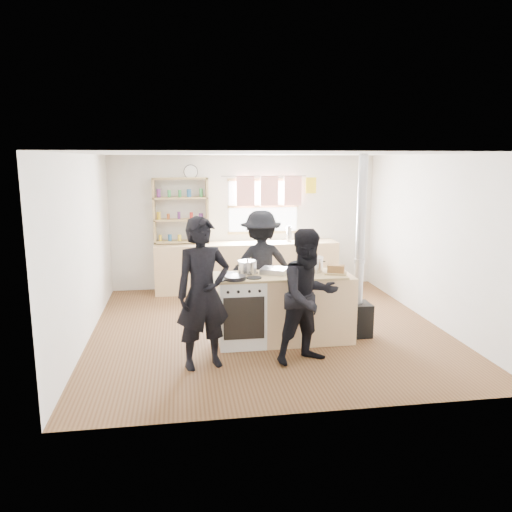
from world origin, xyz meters
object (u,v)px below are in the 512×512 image
Objects in this scene: thermos at (289,234)px; flue_heater at (358,290)px; stockpot_counter at (312,264)px; person_near_right at (309,297)px; person_near_left at (203,293)px; skillet_greens at (235,277)px; roast_tray at (274,270)px; bread_board at (336,270)px; person_far at (261,265)px; stockpot_stove at (247,267)px; cooking_island at (285,308)px.

flue_heater is at bearing -81.70° from thermos.
person_near_right reaches higher than stockpot_counter.
stockpot_counter is at bearing 12.13° from person_near_left.
skillet_greens is at bearing -114.41° from thermos.
person_near_right is at bearing -70.85° from roast_tray.
flue_heater is at bearing 22.21° from bread_board.
person_far reaches higher than person_near_right.
flue_heater is at bearing 8.92° from skillet_greens.
roast_tray is (-0.79, -2.69, -0.07)m from thermos.
skillet_greens is (-1.35, -2.97, -0.08)m from thermos.
thermos is 3.53m from person_near_right.
person_far reaches higher than skillet_greens.
thermos reaches higher than roast_tray.
skillet_greens is 0.24× the size of person_near_right.
stockpot_counter reaches higher than roast_tray.
person_near_left is at bearing 159.50° from person_near_right.
bread_board is at bearing 31.84° from person_near_right.
stockpot_counter is (0.53, 0.04, 0.06)m from roast_tray.
skillet_greens is at bearing -171.08° from flue_heater.
thermos is at bearing 63.21° from person_near_right.
thermos is 0.93× the size of stockpot_counter.
stockpot_stove is at bearing 67.32° from person_far.
person_near_right is at bearing -79.39° from cooking_island.
stockpot_counter is 0.34m from bread_board.
person_near_left is at bearing -132.00° from skillet_greens.
person_far is at bearing 70.50° from stockpot_stove.
person_far reaches higher than roast_tray.
person_near_right reaches higher than thermos.
stockpot_stove is at bearing 179.28° from flue_heater.
skillet_greens is 1.34m from person_far.
bread_board is at bearing 123.61° from person_far.
skillet_greens is at bearing -163.77° from stockpot_counter.
flue_heater is 2.30m from person_near_left.
thermos is 2.90m from cooking_island.
cooking_island is 1.18× the size of person_far.
person_near_left is at bearing -152.43° from stockpot_counter.
stockpot_counter is at bearing 16.23° from skillet_greens.
person_far is at bearing 91.34° from roast_tray.
stockpot_counter is 0.76m from flue_heater.
person_far is at bearing 121.24° from stockpot_counter.
cooking_island is at bearing 95.82° from person_far.
skillet_greens is at bearing 32.56° from person_near_left.
stockpot_counter is 0.17× the size of person_near_left.
roast_tray is at bearing 90.83° from person_near_right.
bread_board is at bearing -89.75° from thermos.
roast_tray is at bearing 26.25° from skillet_greens.
skillet_greens is at bearing -124.19° from stockpot_stove.
bread_board is 0.21× the size of person_near_right.
skillet_greens is (-0.69, -0.20, 0.49)m from cooking_island.
person_near_right is 1.77m from person_far.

